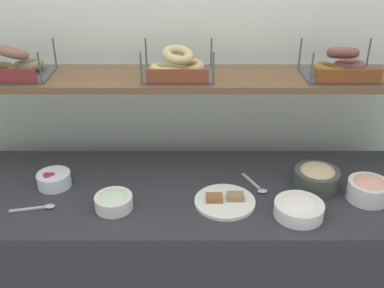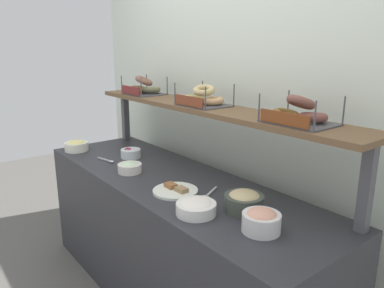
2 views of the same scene
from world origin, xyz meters
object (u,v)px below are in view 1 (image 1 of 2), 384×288
Objects in this scene: bowl_scallion_spread at (114,201)px; bowl_hummus at (318,177)px; serving_spoon_near_plate at (41,207)px; bagel_basket_plain at (179,66)px; bagel_basket_cinnamon_raisin at (342,66)px; serving_plate_white at (226,201)px; bowl_cream_cheese at (300,208)px; bowl_beet_salad at (55,179)px; serving_spoon_by_edge at (258,187)px; bagel_basket_poppy at (15,65)px; bowl_lox_spread at (369,189)px.

bowl_hummus is at bearing 10.36° from bowl_scallion_spread.
serving_spoon_near_plate is 0.84m from bagel_basket_plain.
serving_plate_white is at bearing -144.83° from bagel_basket_cinnamon_raisin.
bowl_cream_cheese is (0.75, -0.05, 0.00)m from bowl_scallion_spread.
bowl_beet_salad is at bearing 150.01° from bowl_scallion_spread.
bagel_basket_plain is (0.55, 0.23, 0.44)m from bowl_beet_salad.
serving_spoon_by_edge is at bearing -178.13° from bowl_hummus.
serving_spoon_near_plate is 0.65m from bagel_basket_poppy.
bagel_basket_plain is at bearing 158.22° from bowl_hummus.
bagel_basket_poppy reaches higher than serving_spoon_by_edge.
bagel_basket_poppy is at bearing 169.57° from bowl_hummus.
serving_plate_white is (0.75, -0.13, -0.02)m from bowl_beet_salad.
bagel_basket_cinnamon_raisin is at bearing 35.17° from serving_plate_white.
serving_spoon_near_plate and serving_spoon_by_edge have the same top height.
bowl_beet_salad is 0.45× the size of bagel_basket_cinnamon_raisin.
bowl_beet_salad is at bearing -156.86° from bagel_basket_plain.
bagel_basket_plain reaches higher than bowl_cream_cheese.
bowl_lox_spread reaches higher than serving_plate_white.
bowl_beet_salad is 0.76m from serving_plate_white.
bagel_basket_poppy is at bearing 158.23° from serving_plate_white.
bagel_basket_plain reaches higher than bowl_hummus.
bagel_basket_cinnamon_raisin is at bearing 65.49° from bowl_hummus.
bowl_beet_salad is (-0.29, 0.17, -0.00)m from bowl_scallion_spread.
bowl_cream_cheese is 0.64× the size of bagel_basket_plain.
serving_plate_white is (-0.41, -0.12, -0.04)m from bowl_hummus.
bowl_cream_cheese is 0.24m from serving_spoon_by_edge.
serving_spoon_near_plate is at bearing -143.92° from bagel_basket_plain.
bagel_basket_plain reaches higher than bowl_scallion_spread.
serving_spoon_near_plate is (-1.17, -0.17, -0.05)m from bowl_hummus.
bagel_basket_cinnamon_raisin is (-0.08, 0.33, 0.43)m from bowl_lox_spread.
bagel_basket_plain is 0.72m from bagel_basket_cinnamon_raisin.
bowl_scallion_spread is 0.88m from bowl_hummus.
serving_spoon_near_plate is at bearing -171.96° from bowl_hummus.
bagel_basket_plain is (0.56, 0.41, 0.47)m from serving_spoon_near_plate.
bowl_beet_salad is 0.81× the size of serving_spoon_near_plate.
serving_spoon_near_plate is 0.93m from serving_spoon_by_edge.
serving_spoon_by_edge is 1.20m from bagel_basket_poppy.
serving_spoon_near_plate is (-0.30, -0.01, -0.03)m from bowl_scallion_spread.
bowl_scallion_spread is 0.63m from serving_spoon_by_edge.
bowl_lox_spread is at bearing 3.53° from bowl_scallion_spread.
serving_spoon_near_plate is 1.42m from bagel_basket_cinnamon_raisin.
bowl_beet_salad is at bearing 85.47° from serving_spoon_near_plate.
serving_plate_white is 1.42× the size of serving_spoon_near_plate.
serving_spoon_near_plate is at bearing -176.96° from bowl_lox_spread.
serving_spoon_near_plate is at bearing 177.65° from bowl_cream_cheese.
bowl_beet_salad reaches higher than serving_spoon_near_plate.
bowl_lox_spread is at bearing 3.04° from serving_spoon_near_plate.
serving_spoon_near_plate is 0.58× the size of bagel_basket_poppy.
bowl_lox_spread is at bearing -25.58° from bowl_hummus.
bowl_cream_cheese is at bearing -2.35° from serving_spoon_near_plate.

